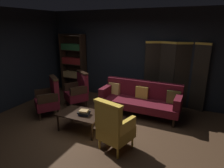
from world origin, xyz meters
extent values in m
plane|color=#3D2819|center=(0.00, 0.00, 0.00)|extent=(10.00, 10.00, 0.00)
cube|color=black|center=(0.00, 2.45, 1.40)|extent=(7.20, 0.10, 2.80)
cube|color=black|center=(-3.00, 0.60, 1.40)|extent=(0.10, 3.60, 2.80)
cube|color=black|center=(0.62, 2.26, 0.95)|extent=(0.42, 0.25, 1.90)
cube|color=gold|center=(0.62, 2.26, 1.87)|extent=(0.42, 0.26, 0.06)
cube|color=black|center=(1.04, 2.30, 0.95)|extent=(0.45, 0.17, 1.90)
cube|color=gold|center=(1.04, 2.30, 1.87)|extent=(0.45, 0.17, 0.06)
cube|color=black|center=(1.46, 2.33, 0.95)|extent=(0.43, 0.22, 1.90)
cube|color=gold|center=(1.46, 2.33, 1.87)|extent=(0.43, 0.23, 0.06)
cube|color=black|center=(1.89, 2.36, 0.95)|extent=(0.45, 0.17, 1.90)
cube|color=gold|center=(1.89, 2.36, 1.87)|extent=(0.45, 0.18, 0.06)
cube|color=black|center=(-2.57, 2.18, 1.02)|extent=(0.06, 0.32, 2.05)
cube|color=black|center=(-1.73, 2.18, 1.02)|extent=(0.06, 0.32, 2.05)
cube|color=black|center=(-2.15, 2.33, 1.02)|extent=(0.90, 0.02, 2.05)
cube|color=black|center=(-2.15, 2.18, 0.06)|extent=(0.86, 0.30, 0.02)
cube|color=black|center=(-2.15, 2.18, 0.54)|extent=(0.86, 0.30, 0.02)
cube|color=#9E7A47|center=(-2.15, 2.16, 0.65)|extent=(0.78, 0.22, 0.20)
cube|color=black|center=(-2.15, 2.18, 1.02)|extent=(0.86, 0.30, 0.02)
cube|color=maroon|center=(-2.15, 2.16, 1.14)|extent=(0.78, 0.22, 0.21)
cube|color=black|center=(-2.15, 2.18, 1.51)|extent=(0.86, 0.30, 0.02)
cube|color=#1E4C28|center=(-2.15, 2.16, 1.62)|extent=(0.78, 0.22, 0.20)
cube|color=black|center=(-2.15, 2.18, 1.99)|extent=(0.86, 0.30, 0.02)
cylinder|color=black|center=(-0.40, 1.05, 0.11)|extent=(0.07, 0.07, 0.22)
cylinder|color=black|center=(1.50, 1.05, 0.11)|extent=(0.07, 0.07, 0.22)
cylinder|color=black|center=(-0.40, 1.65, 0.11)|extent=(0.07, 0.07, 0.22)
cylinder|color=black|center=(1.50, 1.65, 0.11)|extent=(0.07, 0.07, 0.22)
cube|color=#4C0F19|center=(0.55, 1.35, 0.32)|extent=(2.10, 0.76, 0.20)
cube|color=#4C0F19|center=(0.55, 1.66, 0.65)|extent=(2.10, 0.18, 0.46)
cube|color=#4C0F19|center=(-0.43, 1.35, 0.55)|extent=(0.16, 0.68, 0.26)
cube|color=#4C0F19|center=(1.53, 1.35, 0.55)|extent=(0.16, 0.68, 0.26)
cube|color=tan|center=(-0.28, 1.55, 0.57)|extent=(0.36, 0.19, 0.35)
cube|color=#B79338|center=(0.55, 1.55, 0.57)|extent=(0.34, 0.12, 0.34)
cube|color=#4C5123|center=(1.38, 1.55, 0.57)|extent=(0.36, 0.19, 0.35)
cylinder|color=black|center=(-0.86, -0.25, 0.20)|extent=(0.04, 0.04, 0.39)
cylinder|color=black|center=(0.04, -0.25, 0.20)|extent=(0.04, 0.04, 0.39)
cylinder|color=black|center=(-0.86, 0.29, 0.20)|extent=(0.04, 0.04, 0.39)
cylinder|color=black|center=(0.04, 0.29, 0.20)|extent=(0.04, 0.04, 0.39)
cube|color=black|center=(-0.41, 0.02, 0.41)|extent=(1.00, 0.64, 0.03)
cylinder|color=gold|center=(0.88, -0.11, 0.11)|extent=(0.04, 0.04, 0.22)
cylinder|color=gold|center=(0.44, 0.01, 0.11)|extent=(0.04, 0.04, 0.22)
cylinder|color=gold|center=(0.76, -0.56, 0.11)|extent=(0.04, 0.04, 0.22)
cylinder|color=gold|center=(0.32, -0.44, 0.11)|extent=(0.04, 0.04, 0.22)
cube|color=#B79338|center=(0.60, -0.28, 0.34)|extent=(0.69, 0.69, 0.24)
cube|color=#B79338|center=(0.54, -0.50, 0.73)|extent=(0.57, 0.26, 0.54)
cube|color=gold|center=(0.54, -0.50, 1.02)|extent=(0.61, 0.28, 0.04)
cube|color=gold|center=(0.83, -0.34, 0.57)|extent=(0.22, 0.51, 0.22)
cube|color=gold|center=(0.37, -0.21, 0.57)|extent=(0.22, 0.51, 0.22)
cylinder|color=black|center=(-1.98, 0.22, 0.11)|extent=(0.04, 0.04, 0.22)
cylinder|color=black|center=(-1.61, -0.06, 0.11)|extent=(0.04, 0.04, 0.22)
cylinder|color=black|center=(-1.70, 0.58, 0.11)|extent=(0.04, 0.04, 0.22)
cylinder|color=black|center=(-1.34, 0.31, 0.11)|extent=(0.04, 0.04, 0.22)
cube|color=#4C0F19|center=(-1.66, 0.26, 0.34)|extent=(0.78, 0.78, 0.24)
cube|color=#4C0F19|center=(-1.52, 0.44, 0.73)|extent=(0.52, 0.43, 0.54)
cube|color=black|center=(-1.52, 0.44, 1.02)|extent=(0.56, 0.47, 0.04)
cube|color=black|center=(-1.85, 0.41, 0.57)|extent=(0.37, 0.45, 0.22)
cube|color=black|center=(-1.47, 0.12, 0.57)|extent=(0.37, 0.45, 0.22)
cylinder|color=black|center=(-1.63, 1.02, 0.11)|extent=(0.04, 0.04, 0.22)
cylinder|color=black|center=(-1.25, 0.77, 0.11)|extent=(0.04, 0.04, 0.22)
cylinder|color=black|center=(-1.38, 1.40, 0.11)|extent=(0.04, 0.04, 0.22)
cylinder|color=black|center=(-0.99, 1.15, 0.11)|extent=(0.04, 0.04, 0.22)
cube|color=#4C0F19|center=(-1.31, 1.08, 0.34)|extent=(0.77, 0.77, 0.24)
cube|color=#4C0F19|center=(-1.19, 1.28, 0.73)|extent=(0.53, 0.41, 0.54)
cube|color=black|center=(-1.19, 1.28, 1.02)|extent=(0.57, 0.44, 0.04)
cube|color=black|center=(-1.51, 1.22, 0.57)|extent=(0.35, 0.47, 0.22)
cube|color=black|center=(-1.11, 0.95, 0.57)|extent=(0.35, 0.47, 0.22)
cube|color=navy|center=(-0.30, -0.03, 0.44)|extent=(0.26, 0.20, 0.04)
cube|color=black|center=(-0.30, -0.03, 0.48)|extent=(0.27, 0.22, 0.04)
cube|color=#9E7A47|center=(-0.30, -0.03, 0.51)|extent=(0.21, 0.18, 0.04)
camera|label=1|loc=(1.96, -3.33, 2.34)|focal=31.31mm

